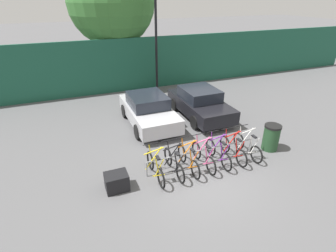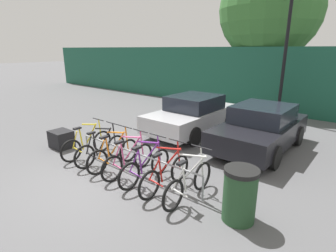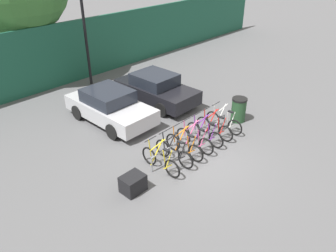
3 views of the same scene
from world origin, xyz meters
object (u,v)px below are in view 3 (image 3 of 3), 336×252
(bike_rack, at_px, (192,135))
(bicycle_orange, at_px, (184,146))
(car_silver, at_px, (110,106))
(cargo_crate, at_px, (133,184))
(bicycle_black, at_px, (174,153))
(bicycle_pink, at_px, (194,140))
(car_black, at_px, (156,89))
(lamp_post, at_px, (84,23))
(trash_bin, at_px, (239,110))
(bicycle_red, at_px, (214,128))
(bicycle_yellow, at_px, (160,161))
(bicycle_purple, at_px, (205,134))
(bicycle_white, at_px, (224,122))

(bike_rack, height_order, bicycle_orange, bicycle_orange)
(car_silver, relative_size, cargo_crate, 5.77)
(bicycle_black, distance_m, car_silver, 3.96)
(bicycle_pink, relative_size, car_black, 0.43)
(car_silver, relative_size, car_black, 1.01)
(lamp_post, bearing_deg, bicycle_pink, -98.18)
(car_black, relative_size, trash_bin, 3.89)
(car_silver, xyz_separation_m, car_black, (2.61, -0.09, -0.00))
(bicycle_pink, relative_size, bicycle_red, 1.00)
(bicycle_yellow, height_order, cargo_crate, bicycle_yellow)
(bicycle_orange, bearing_deg, bicycle_purple, -3.53)
(trash_bin, height_order, cargo_crate, trash_bin)
(bicycle_white, distance_m, lamp_post, 8.47)
(cargo_crate, bearing_deg, bicycle_black, 3.02)
(lamp_post, bearing_deg, bicycle_orange, -102.21)
(bicycle_black, height_order, trash_bin, bicycle_black)
(bike_rack, relative_size, cargo_crate, 5.95)
(bicycle_red, relative_size, trash_bin, 1.66)
(bicycle_white, xyz_separation_m, car_black, (0.04, 3.83, 0.31))
(bicycle_pink, distance_m, trash_bin, 2.96)
(bicycle_black, bearing_deg, lamp_post, 76.95)
(bicycle_pink, bearing_deg, bicycle_white, -3.20)
(trash_bin, bearing_deg, bicycle_purple, -179.42)
(bicycle_red, distance_m, trash_bin, 1.74)
(bicycle_red, bearing_deg, bicycle_black, 177.27)
(bike_rack, distance_m, bicycle_black, 1.17)
(bicycle_red, xyz_separation_m, car_black, (0.67, 3.83, 0.31))
(bicycle_black, relative_size, trash_bin, 1.66)
(car_black, bearing_deg, bicycle_red, -99.90)
(bicycle_purple, height_order, car_black, car_black)
(bicycle_orange, relative_size, car_silver, 0.42)
(bicycle_pink, height_order, bicycle_white, same)
(car_black, distance_m, lamp_post, 4.88)
(bicycle_orange, xyz_separation_m, cargo_crate, (-2.49, -0.10, -0.10))
(bicycle_pink, bearing_deg, trash_bin, -2.74)
(bicycle_white, distance_m, car_black, 3.84)
(bicycle_purple, height_order, lamp_post, lamp_post)
(bicycle_purple, height_order, bicycle_white, same)
(bicycle_orange, xyz_separation_m, bicycle_white, (2.43, 0.00, 0.00))
(bike_rack, height_order, bicycle_red, bicycle_red)
(bicycle_purple, xyz_separation_m, bicycle_white, (1.25, 0.00, 0.00))
(bicycle_red, distance_m, bicycle_white, 0.63)
(bicycle_pink, relative_size, car_silver, 0.42)
(bicycle_pink, distance_m, lamp_post, 8.52)
(bicycle_yellow, xyz_separation_m, bicycle_orange, (1.19, 0.00, 0.00))
(trash_bin, relative_size, cargo_crate, 1.47)
(bike_rack, distance_m, lamp_post, 8.34)
(bicycle_purple, relative_size, car_silver, 0.42)
(bicycle_white, height_order, trash_bin, bicycle_white)
(bicycle_white, relative_size, car_black, 0.43)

